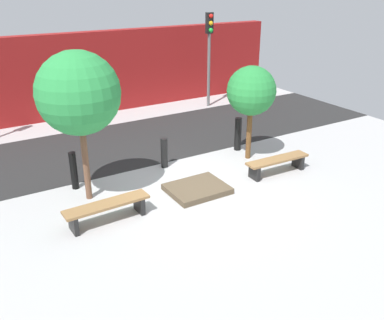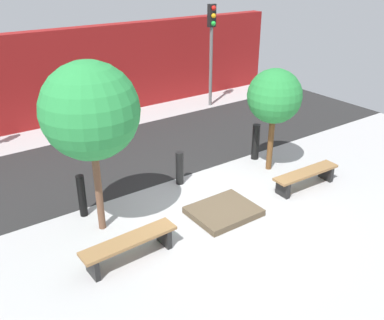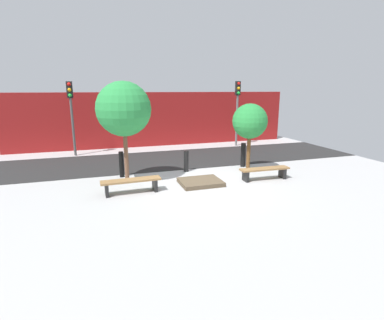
# 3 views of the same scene
# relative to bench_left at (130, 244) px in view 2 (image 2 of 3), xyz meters

# --- Properties ---
(ground_plane) EXTENTS (18.00, 18.00, 0.00)m
(ground_plane) POSITION_rel_bench_left_xyz_m (2.42, 0.20, -0.33)
(ground_plane) COLOR #A9A9A9
(road_strip) EXTENTS (18.00, 4.02, 0.01)m
(road_strip) POSITION_rel_bench_left_xyz_m (2.42, 4.22, -0.33)
(road_strip) COLOR #252525
(road_strip) RESTS_ON ground
(building_facade) EXTENTS (16.20, 0.50, 3.08)m
(building_facade) POSITION_rel_bench_left_xyz_m (2.42, 8.06, 1.21)
(building_facade) COLOR maroon
(building_facade) RESTS_ON ground
(bench_left) EXTENTS (1.90, 0.48, 0.46)m
(bench_left) POSITION_rel_bench_left_xyz_m (0.00, 0.00, 0.00)
(bench_left) COLOR black
(bench_left) RESTS_ON ground
(bench_right) EXTENTS (1.88, 0.46, 0.44)m
(bench_right) POSITION_rel_bench_left_xyz_m (4.84, -0.00, -0.01)
(bench_right) COLOR black
(bench_right) RESTS_ON ground
(planter_bed) EXTENTS (1.43, 1.17, 0.14)m
(planter_bed) POSITION_rel_bench_left_xyz_m (2.42, 0.20, -0.26)
(planter_bed) COLOR brown
(planter_bed) RESTS_ON ground
(tree_behind_left_bench) EXTENTS (1.88, 1.88, 3.54)m
(tree_behind_left_bench) POSITION_rel_bench_left_xyz_m (0.00, 1.27, 2.25)
(tree_behind_left_bench) COLOR brown
(tree_behind_left_bench) RESTS_ON ground
(tree_behind_right_bench) EXTENTS (1.38, 1.38, 2.72)m
(tree_behind_right_bench) POSITION_rel_bench_left_xyz_m (4.84, 1.27, 1.67)
(tree_behind_right_bench) COLOR brown
(tree_behind_right_bench) RESTS_ON ground
(bollard_far_left) EXTENTS (0.17, 0.17, 0.98)m
(bollard_far_left) POSITION_rel_bench_left_xyz_m (-0.13, 1.95, 0.16)
(bollard_far_left) COLOR black
(bollard_far_left) RESTS_ON ground
(bollard_left) EXTENTS (0.19, 0.19, 0.86)m
(bollard_left) POSITION_rel_bench_left_xyz_m (2.42, 1.95, 0.09)
(bollard_left) COLOR black
(bollard_left) RESTS_ON ground
(bollard_center) EXTENTS (0.21, 0.21, 1.02)m
(bollard_center) POSITION_rel_bench_left_xyz_m (4.97, 1.95, 0.18)
(bollard_center) COLOR black
(bollard_center) RESTS_ON ground
(traffic_light_mid_west) EXTENTS (0.28, 0.27, 3.69)m
(traffic_light_mid_west) POSITION_rel_bench_left_xyz_m (6.87, 6.51, 2.21)
(traffic_light_mid_west) COLOR slate
(traffic_light_mid_west) RESTS_ON ground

